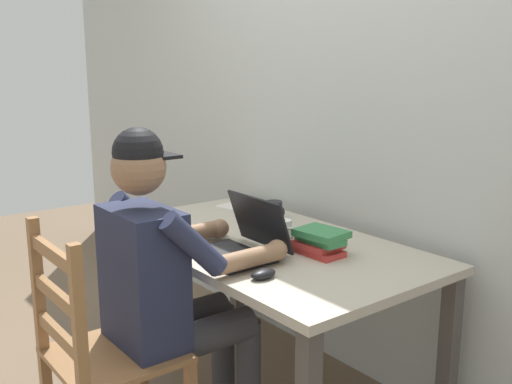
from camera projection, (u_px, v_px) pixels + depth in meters
name	position (u px, v px, depth m)	size (l,w,h in m)	color
back_wall	(348.00, 97.00, 2.66)	(6.00, 0.04, 2.60)	beige
desk	(262.00, 258.00, 2.51)	(1.49, 0.84, 0.71)	#BCB29E
seated_person	(169.00, 277.00, 2.14)	(0.50, 0.60, 1.24)	#232842
wooden_chair	(100.00, 356.00, 2.02)	(0.42, 0.42, 0.93)	olive
laptop	(241.00, 242.00, 2.29)	(0.33, 0.31, 0.23)	black
computer_mouse	(263.00, 274.00, 2.04)	(0.06, 0.10, 0.03)	black
coffee_mug_white	(282.00, 232.00, 2.43)	(0.12, 0.08, 0.10)	white
coffee_mug_dark	(274.00, 210.00, 2.82)	(0.12, 0.08, 0.09)	black
book_stack_main	(320.00, 241.00, 2.30)	(0.21, 0.17, 0.10)	#BC332D
paper_pile_near_laptop	(239.00, 208.00, 3.02)	(0.19, 0.16, 0.02)	silver
paper_pile_back_corner	(198.00, 233.00, 2.58)	(0.22, 0.19, 0.01)	white
landscape_photo_print	(322.00, 232.00, 2.60)	(0.13, 0.09, 0.00)	#C63D33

